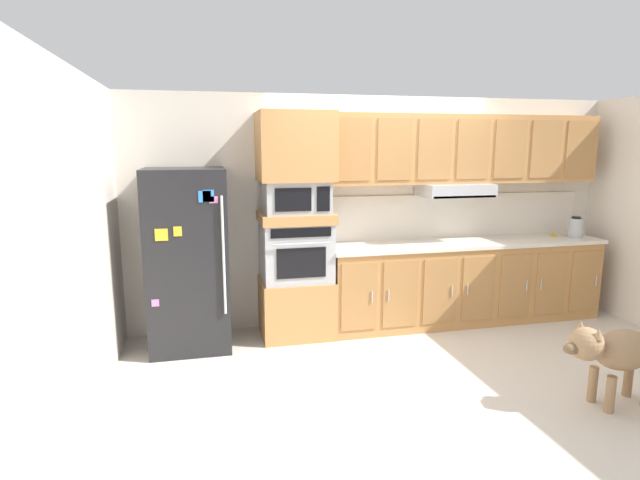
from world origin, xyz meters
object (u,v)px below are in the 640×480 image
(refrigerator, at_px, (188,260))
(electric_kettle, at_px, (576,227))
(dog, at_px, (614,351))
(microwave, at_px, (295,197))
(built_in_oven, at_px, (296,251))
(screwdriver, at_px, (554,235))

(refrigerator, distance_m, electric_kettle, 4.38)
(refrigerator, height_order, dog, refrigerator)
(microwave, height_order, dog, microwave)
(built_in_oven, relative_size, electric_kettle, 2.92)
(microwave, xyz_separation_m, screwdriver, (3.11, 0.07, -0.53))
(microwave, distance_m, dog, 3.07)
(dog, bearing_deg, built_in_oven, -46.63)
(microwave, bearing_deg, electric_kettle, -0.82)
(built_in_oven, xyz_separation_m, dog, (2.07, -2.03, -0.46))
(refrigerator, xyz_separation_m, electric_kettle, (4.37, 0.02, 0.15))
(refrigerator, xyz_separation_m, microwave, (1.08, 0.07, 0.58))
(refrigerator, height_order, screwdriver, refrigerator)
(refrigerator, bearing_deg, microwave, 3.58)
(built_in_oven, xyz_separation_m, electric_kettle, (3.29, -0.05, 0.13))
(refrigerator, xyz_separation_m, screwdriver, (4.19, 0.13, 0.05))
(screwdriver, height_order, dog, screwdriver)
(refrigerator, bearing_deg, electric_kettle, 0.27)
(refrigerator, height_order, electric_kettle, refrigerator)
(screwdriver, xyz_separation_m, electric_kettle, (0.18, -0.11, 0.10))
(refrigerator, relative_size, built_in_oven, 2.51)
(screwdriver, bearing_deg, dog, -116.43)
(built_in_oven, bearing_deg, electric_kettle, -0.82)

